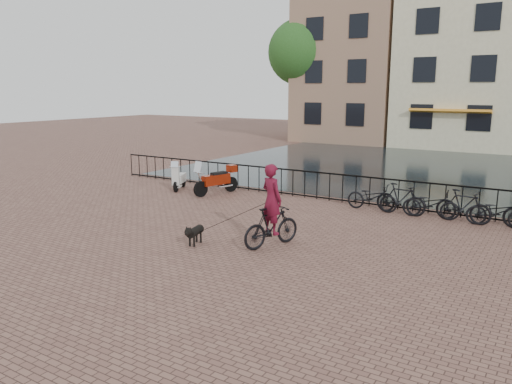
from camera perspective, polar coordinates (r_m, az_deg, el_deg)
The scene contains 15 objects.
ground at distance 11.70m, azimuth -7.92°, elevation -8.31°, with size 100.00×100.00×0.00m, color brown.
canal_water at distance 26.94m, azimuth 16.42°, elevation 2.73°, with size 20.00×20.00×0.00m, color black.
railing at distance 18.19m, azimuth 8.41°, elevation 0.56°, with size 20.00×0.05×1.02m.
canal_house_left at distance 41.14m, azimuth 11.63°, elevation 14.84°, with size 7.50×9.00×12.80m.
canal_house_mid at distance 38.98m, azimuth 22.97°, elevation 13.63°, with size 8.00×9.50×11.80m.
tree_far_left at distance 39.84m, azimuth 5.16°, elevation 15.61°, with size 5.04×5.04×9.27m.
cyclist at distance 12.68m, azimuth 1.80°, elevation -2.12°, with size 1.13×1.90×2.51m.
dog at distance 13.10m, azimuth -6.96°, elevation -4.79°, with size 0.43×0.87×0.56m.
motorcycle at distance 19.16m, azimuth -4.59°, elevation 1.78°, with size 0.96×1.99×1.38m.
scooter at distance 20.27m, azimuth -8.75°, elevation 2.04°, with size 0.91×1.39×1.26m.
parked_bike_0 at distance 17.02m, azimuth 13.13°, elevation -0.58°, with size 0.60×1.72×0.90m, color black.
parked_bike_1 at distance 16.73m, azimuth 16.20°, elevation -0.78°, with size 0.47×1.66×1.00m, color black.
parked_bike_2 at distance 16.52m, azimuth 19.35°, elevation -1.31°, with size 0.60×1.72×0.90m, color black.
parked_bike_3 at distance 16.34m, azimuth 22.61°, elevation -1.51°, with size 0.47×1.66×1.00m, color black.
parked_bike_4 at distance 16.23m, azimuth 25.89°, elevation -2.05°, with size 0.60×1.72×0.90m, color black.
Camera 1 is at (7.14, -8.37, 3.98)m, focal length 35.00 mm.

